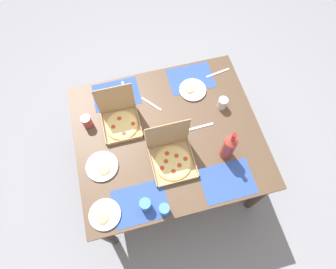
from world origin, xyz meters
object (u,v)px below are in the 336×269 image
object	(u,v)px
soda_bottle	(229,146)
cup_spare	(223,103)
plate_far_left	(102,167)
cup_red	(164,209)
plate_middle	(192,90)
plate_near_right	(105,215)
cup_dark	(87,121)
pizza_box_corner_right	(120,119)
pizza_box_corner_left	(172,156)
cup_clear_right	(145,205)

from	to	relation	value
soda_bottle	cup_spare	world-z (taller)	soda_bottle
plate_far_left	cup_red	bearing A→B (deg)	-49.11
plate_middle	soda_bottle	bearing A→B (deg)	-82.40
plate_near_right	cup_dark	distance (m)	0.69
pizza_box_corner_right	soda_bottle	xyz separation A→B (m)	(0.68, -0.44, 0.08)
pizza_box_corner_left	cup_red	xyz separation A→B (m)	(-0.14, -0.34, -0.01)
pizza_box_corner_left	plate_middle	world-z (taller)	pizza_box_corner_left
cup_red	plate_near_right	bearing A→B (deg)	169.69
cup_red	soda_bottle	bearing A→B (deg)	28.19
cup_red	cup_dark	bearing A→B (deg)	117.56
pizza_box_corner_left	plate_middle	distance (m)	0.60
plate_middle	soda_bottle	xyz separation A→B (m)	(0.08, -0.58, 0.12)
pizza_box_corner_left	cup_clear_right	size ratio (longest dim) A/B	3.55
plate_far_left	pizza_box_corner_left	bearing A→B (deg)	-7.35
pizza_box_corner_right	cup_dark	bearing A→B (deg)	170.04
soda_bottle	cup_dark	world-z (taller)	soda_bottle
cup_clear_right	plate_near_right	bearing A→B (deg)	177.95
soda_bottle	pizza_box_corner_left	bearing A→B (deg)	171.42
plate_middle	cup_red	bearing A→B (deg)	-117.47
cup_spare	plate_near_right	bearing A→B (deg)	-149.66
plate_near_right	cup_spare	distance (m)	1.16
soda_bottle	cup_dark	bearing A→B (deg)	152.46
plate_middle	cup_spare	size ratio (longest dim) A/B	2.24
plate_near_right	plate_far_left	distance (m)	0.33
cup_red	cup_dark	xyz separation A→B (m)	(-0.40, 0.76, 0.01)
soda_bottle	cup_spare	xyz separation A→B (m)	(0.10, 0.38, -0.08)
plate_far_left	cup_clear_right	bearing A→B (deg)	-55.30
soda_bottle	cup_red	xyz separation A→B (m)	(-0.52, -0.28, -0.09)
cup_dark	cup_red	bearing A→B (deg)	-62.44
cup_clear_right	pizza_box_corner_left	bearing A→B (deg)	48.07
cup_dark	cup_spare	distance (m)	1.02
soda_bottle	pizza_box_corner_right	bearing A→B (deg)	147.20
cup_dark	cup_clear_right	xyz separation A→B (m)	(0.28, -0.70, -0.00)
cup_dark	plate_near_right	bearing A→B (deg)	-88.94
pizza_box_corner_left	cup_spare	size ratio (longest dim) A/B	3.51
pizza_box_corner_right	cup_dark	xyz separation A→B (m)	(-0.24, 0.04, 0.00)
plate_near_right	plate_middle	world-z (taller)	same
plate_near_right	soda_bottle	size ratio (longest dim) A/B	0.65
pizza_box_corner_right	plate_far_left	size ratio (longest dim) A/B	1.37
pizza_box_corner_right	cup_spare	world-z (taller)	pizza_box_corner_right
soda_bottle	cup_spare	bearing A→B (deg)	75.09
pizza_box_corner_right	plate_near_right	bearing A→B (deg)	-109.43
plate_far_left	cup_dark	size ratio (longest dim) A/B	2.23
cup_spare	cup_clear_right	world-z (taller)	cup_spare
plate_far_left	cup_spare	xyz separation A→B (m)	(0.97, 0.26, 0.04)
plate_far_left	cup_spare	distance (m)	1.00
cup_spare	cup_clear_right	distance (m)	0.94
cup_dark	cup_clear_right	size ratio (longest dim) A/B	1.07
plate_far_left	cup_clear_right	xyz separation A→B (m)	(0.24, -0.34, 0.04)
plate_near_right	soda_bottle	bearing A→B (deg)	13.07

